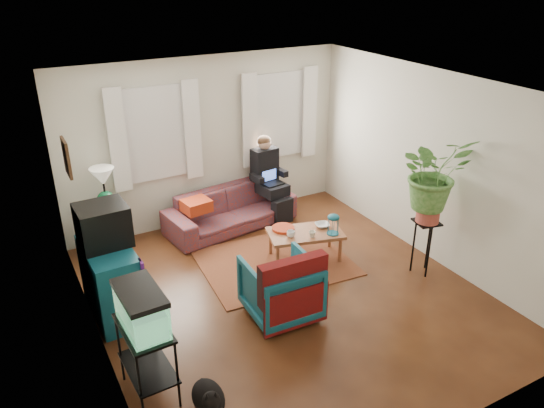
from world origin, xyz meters
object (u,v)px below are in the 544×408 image
side_table (110,228)px  plant_stand (423,247)px  coffee_table (305,245)px  dresser (111,281)px  armchair (281,285)px  sofa (230,204)px  aquarium_stand (148,361)px

side_table → plant_stand: (3.51, -2.64, 0.05)m
coffee_table → dresser: bearing=-165.0°
plant_stand → side_table: bearing=143.0°
side_table → armchair: (1.38, -2.55, 0.07)m
sofa → side_table: 1.82m
armchair → coffee_table: armchair is taller
sofa → side_table: (-1.81, 0.20, -0.07)m
side_table → armchair: 2.90m
dresser → coffee_table: (2.65, -0.01, -0.24)m
sofa → aquarium_stand: 3.57m
dresser → plant_stand: bearing=-17.7°
dresser → armchair: dresser is taller
sofa → side_table: bearing=165.8°
side_table → coffee_table: side_table is taller
aquarium_stand → coffee_table: bearing=26.1°
dresser → aquarium_stand: (-0.01, -1.46, -0.05)m
aquarium_stand → sofa: bearing=50.3°
coffee_table → plant_stand: plant_stand is taller
coffee_table → plant_stand: (1.19, -1.05, 0.17)m
side_table → coffee_table: bearing=-34.5°
aquarium_stand → coffee_table: (2.66, 1.45, -0.18)m
sofa → dresser: size_ratio=2.05×
sofa → dresser: dresser is taller
sofa → aquarium_stand: sofa is taller
dresser → plant_stand: (3.85, -1.06, -0.07)m
side_table → armchair: armchair is taller
dresser → sofa: bearing=30.5°
sofa → aquarium_stand: size_ratio=2.59×
side_table → plant_stand: bearing=-37.0°
coffee_table → side_table: bearing=160.6°
sofa → plant_stand: bearing=-63.2°
sofa → plant_stand: sofa is taller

